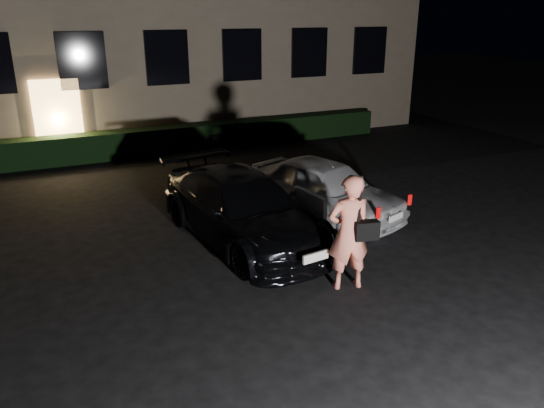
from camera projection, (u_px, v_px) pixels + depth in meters
name	position (u px, v px, depth m)	size (l,w,h in m)	color
ground	(344.00, 297.00, 8.72)	(80.00, 80.00, 0.00)	black
hedge	(176.00, 139.00, 17.53)	(15.00, 0.70, 0.85)	black
sedan	(243.00, 208.00, 10.67)	(2.55, 4.97, 1.38)	black
hatch	(325.00, 188.00, 11.95)	(2.74, 4.19, 1.32)	silver
man	(349.00, 232.00, 8.70)	(0.84, 0.62, 1.99)	#EC7C64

